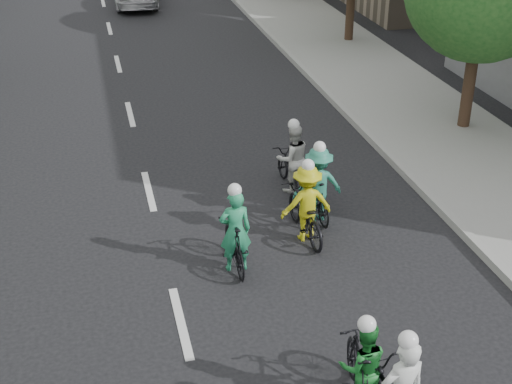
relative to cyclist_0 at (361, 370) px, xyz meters
name	(u,v)px	position (x,y,z in m)	size (l,w,h in m)	color
ground	(181,322)	(-2.25, 2.48, -0.61)	(120.00, 120.00, 0.00)	black
sidewalk_right	(387,90)	(5.75, 12.48, -0.54)	(4.00, 80.00, 0.15)	gray
curb_right	(328,95)	(3.80, 12.48, -0.52)	(0.18, 80.00, 0.18)	#999993
cyclist_0	(361,370)	(0.00, 0.00, 0.00)	(0.79, 1.80, 1.60)	black
cyclist_1	(306,209)	(0.63, 4.68, 0.03)	(1.07, 1.94, 1.77)	black
cyclist_2	(235,239)	(-0.98, 3.94, 0.01)	(0.60, 1.62, 1.80)	black
cyclist_4	(292,165)	(0.97, 6.79, 0.01)	(0.84, 1.72, 1.75)	black
cyclist_5	(317,189)	(1.10, 5.37, 0.09)	(1.09, 1.59, 1.80)	black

